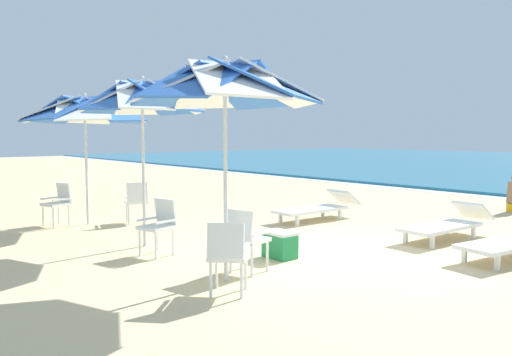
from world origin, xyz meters
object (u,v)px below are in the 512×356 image
(sun_lounger_2, at_px, (318,207))
(beach_umbrella_2, at_px, (85,111))
(plastic_chair_4, at_px, (136,200))
(plastic_chair_3, at_px, (59,201))
(sun_lounger_1, at_px, (447,224))
(beach_umbrella_1, at_px, (142,99))
(plastic_chair_2, at_px, (160,223))
(beach_umbrella_0, at_px, (225,86))
(cooler_box, at_px, (280,244))
(plastic_chair_1, at_px, (227,253))
(plastic_chair_0, at_px, (246,237))

(sun_lounger_2, bearing_deg, beach_umbrella_2, -123.61)
(plastic_chair_4, distance_m, sun_lounger_2, 3.86)
(plastic_chair_3, distance_m, sun_lounger_1, 7.56)
(beach_umbrella_1, bearing_deg, sun_lounger_2, 89.26)
(beach_umbrella_1, relative_size, sun_lounger_1, 1.30)
(beach_umbrella_1, bearing_deg, plastic_chair_2, -8.69)
(beach_umbrella_1, bearing_deg, beach_umbrella_0, -3.29)
(beach_umbrella_0, distance_m, cooler_box, 2.66)
(beach_umbrella_0, xyz_separation_m, plastic_chair_3, (-5.39, -0.29, -1.95))
(plastic_chair_2, bearing_deg, beach_umbrella_2, 177.22)
(beach_umbrella_1, height_order, cooler_box, beach_umbrella_1)
(beach_umbrella_1, xyz_separation_m, sun_lounger_2, (0.05, 4.09, -2.14))
(plastic_chair_1, bearing_deg, plastic_chair_3, 179.73)
(plastic_chair_0, bearing_deg, plastic_chair_4, 172.07)
(beach_umbrella_1, xyz_separation_m, cooler_box, (2.02, 1.20, -2.22))
(beach_umbrella_2, height_order, plastic_chair_3, beach_umbrella_2)
(beach_umbrella_0, bearing_deg, beach_umbrella_1, 176.71)
(beach_umbrella_0, bearing_deg, plastic_chair_3, -176.88)
(beach_umbrella_1, relative_size, cooler_box, 5.61)
(beach_umbrella_1, bearing_deg, beach_umbrella_2, 178.84)
(beach_umbrella_0, xyz_separation_m, plastic_chair_2, (-1.77, 0.03, -1.95))
(plastic_chair_0, height_order, plastic_chair_4, same)
(plastic_chair_2, height_order, sun_lounger_1, plastic_chair_2)
(plastic_chair_2, height_order, cooler_box, plastic_chair_2)
(beach_umbrella_1, height_order, plastic_chair_3, beach_umbrella_1)
(plastic_chair_3, xyz_separation_m, sun_lounger_1, (5.83, 4.81, -0.22))
(sun_lounger_2, bearing_deg, plastic_chair_2, -81.04)
(sun_lounger_2, height_order, cooler_box, sun_lounger_2)
(plastic_chair_0, height_order, plastic_chair_3, same)
(beach_umbrella_0, xyz_separation_m, plastic_chair_0, (-0.12, 0.42, -1.95))
(plastic_chair_1, bearing_deg, sun_lounger_2, 122.54)
(plastic_chair_4, distance_m, sun_lounger_1, 6.12)
(plastic_chair_1, height_order, cooler_box, plastic_chair_1)
(plastic_chair_3, xyz_separation_m, sun_lounger_2, (2.96, 4.52, -0.22))
(sun_lounger_1, bearing_deg, plastic_chair_0, -97.70)
(beach_umbrella_0, xyz_separation_m, plastic_chair_4, (-4.60, 1.04, -1.95))
(beach_umbrella_1, relative_size, plastic_chair_3, 3.24)
(plastic_chair_0, xyz_separation_m, plastic_chair_1, (0.59, -0.74, 0.00))
(plastic_chair_2, bearing_deg, beach_umbrella_1, 171.31)
(beach_umbrella_0, distance_m, plastic_chair_2, 2.63)
(beach_umbrella_0, height_order, plastic_chair_2, beach_umbrella_0)
(plastic_chair_1, xyz_separation_m, sun_lounger_2, (-2.90, 4.55, -0.22))
(plastic_chair_0, relative_size, cooler_box, 1.73)
(plastic_chair_0, xyz_separation_m, beach_umbrella_2, (-4.99, -0.22, 1.84))
(plastic_chair_0, height_order, beach_umbrella_2, beach_umbrella_2)
(plastic_chair_1, xyz_separation_m, plastic_chair_3, (-5.86, 0.03, 0.00))
(plastic_chair_4, bearing_deg, beach_umbrella_2, -121.28)
(plastic_chair_4, height_order, sun_lounger_2, plastic_chair_4)
(plastic_chair_3, height_order, plastic_chair_4, same)
(sun_lounger_2, bearing_deg, plastic_chair_4, -124.21)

